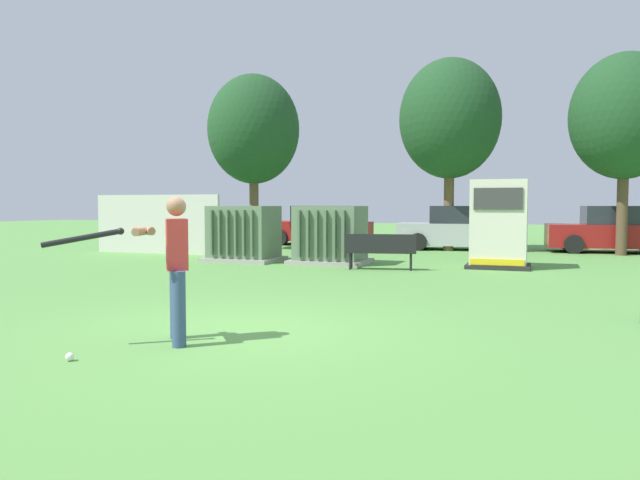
{
  "coord_description": "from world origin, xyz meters",
  "views": [
    {
      "loc": [
        3.63,
        -6.93,
        1.64
      ],
      "look_at": [
        -0.16,
        3.5,
        1.0
      ],
      "focal_mm": 33.87,
      "sensor_mm": 36.0,
      "label": 1
    }
  ],
  "objects": [
    {
      "name": "ground_plane",
      "position": [
        0.0,
        0.0,
        0.0
      ],
      "size": [
        96.0,
        96.0,
        0.0
      ],
      "primitive_type": "plane",
      "color": "#5B9947"
    },
    {
      "name": "fence_panel",
      "position": [
        -8.63,
        10.5,
        1.0
      ],
      "size": [
        4.8,
        0.12,
        2.0
      ],
      "primitive_type": "cube",
      "color": "beige",
      "rests_on": "ground"
    },
    {
      "name": "transformer_west",
      "position": [
        -4.49,
        8.89,
        0.79
      ],
      "size": [
        2.1,
        1.7,
        1.62
      ],
      "color": "#9E9B93",
      "rests_on": "ground"
    },
    {
      "name": "transformer_mid_west",
      "position": [
        -1.86,
        9.04,
        0.79
      ],
      "size": [
        2.1,
        1.7,
        1.62
      ],
      "color": "#9E9B93",
      "rests_on": "ground"
    },
    {
      "name": "generator_enclosure",
      "position": [
        2.65,
        9.49,
        1.14
      ],
      "size": [
        1.6,
        1.4,
        2.3
      ],
      "color": "#262626",
      "rests_on": "ground"
    },
    {
      "name": "park_bench",
      "position": [
        -0.14,
        7.92,
        0.54
      ],
      "size": [
        1.84,
        0.72,
        0.92
      ],
      "color": "black",
      "rests_on": "ground"
    },
    {
      "name": "batter",
      "position": [
        -0.45,
        -0.85,
        0.98
      ],
      "size": [
        1.43,
        1.18,
        1.74
      ],
      "color": "#384C75",
      "rests_on": "ground"
    },
    {
      "name": "sports_ball",
      "position": [
        -0.99,
        -1.94,
        0.04
      ],
      "size": [
        0.09,
        0.09,
        0.09
      ],
      "primitive_type": "sphere",
      "color": "white",
      "rests_on": "ground"
    },
    {
      "name": "tree_left",
      "position": [
        -6.3,
        13.24,
        4.41
      ],
      "size": [
        3.37,
        3.37,
        6.43
      ],
      "color": "brown",
      "rests_on": "ground"
    },
    {
      "name": "tree_center_left",
      "position": [
        0.56,
        15.11,
        4.72
      ],
      "size": [
        3.6,
        3.6,
        6.88
      ],
      "color": "brown",
      "rests_on": "ground"
    },
    {
      "name": "tree_center_right",
      "position": [
        6.18,
        15.0,
        4.51
      ],
      "size": [
        3.44,
        3.44,
        6.58
      ],
      "color": "brown",
      "rests_on": "ground"
    },
    {
      "name": "parked_car_leftmost",
      "position": [
        -4.87,
        16.4,
        0.75
      ],
      "size": [
        4.38,
        2.32,
        1.62
      ],
      "color": "maroon",
      "rests_on": "ground"
    },
    {
      "name": "parked_car_left_of_center",
      "position": [
        0.79,
        15.72,
        0.75
      ],
      "size": [
        4.33,
        2.18,
        1.62
      ],
      "color": "#B2B2B7",
      "rests_on": "ground"
    },
    {
      "name": "parked_car_right_of_center",
      "position": [
        6.03,
        16.18,
        0.75
      ],
      "size": [
        4.33,
        2.19,
        1.62
      ],
      "color": "maroon",
      "rests_on": "ground"
    }
  ]
}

